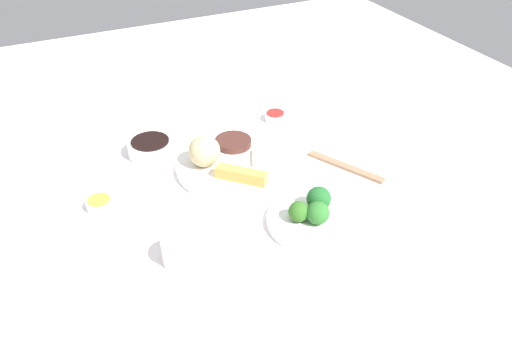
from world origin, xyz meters
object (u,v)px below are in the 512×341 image
soy_sauce_bowl (151,148)px  teacup (180,251)px  chopsticks_pair (345,167)px  sauce_ramekin_sweet_and_sour (275,117)px  broccoli_plate (315,221)px  main_plate (237,164)px  sauce_ramekin_hot_mustard (100,204)px

soy_sauce_bowl → teacup: bearing=-98.3°
chopsticks_pair → soy_sauce_bowl: bearing=147.0°
sauce_ramekin_sweet_and_sour → chopsticks_pair: size_ratio=0.29×
broccoli_plate → soy_sauce_bowl: size_ratio=1.76×
chopsticks_pair → main_plate: bearing=153.7°
soy_sauce_bowl → sauce_ramekin_hot_mustard: size_ratio=1.97×
teacup → chopsticks_pair: 0.48m
main_plate → sauce_ramekin_sweet_and_sour: size_ratio=5.10×
chopsticks_pair → sauce_ramekin_hot_mustard: bearing=170.1°
sauce_ramekin_hot_mustard → teacup: bearing=-65.4°
main_plate → sauce_ramekin_hot_mustard: 0.33m
broccoli_plate → sauce_ramekin_hot_mustard: sauce_ramekin_hot_mustard is taller
broccoli_plate → soy_sauce_bowl: bearing=119.4°
sauce_ramekin_hot_mustard → teacup: (0.10, -0.23, 0.01)m
broccoli_plate → teacup: (-0.29, 0.02, 0.02)m
sauce_ramekin_hot_mustard → teacup: size_ratio=0.84×
chopsticks_pair → teacup: bearing=-164.2°
teacup → chopsticks_pair: size_ratio=0.34×
sauce_ramekin_sweet_and_sour → chopsticks_pair: sauce_ramekin_sweet_and_sour is taller
broccoli_plate → teacup: 0.29m
main_plate → sauce_ramekin_hot_mustard: size_ratio=5.10×
chopsticks_pair → sauce_ramekin_sweet_and_sour: bearing=98.9°
main_plate → soy_sauce_bowl: bearing=139.2°
broccoli_plate → sauce_ramekin_sweet_and_sour: sauce_ramekin_sweet_and_sour is taller
soy_sauce_bowl → sauce_ramekin_hot_mustard: soy_sauce_bowl is taller
soy_sauce_bowl → chopsticks_pair: (0.40, -0.26, -0.01)m
broccoli_plate → sauce_ramekin_hot_mustard: 0.46m
soy_sauce_bowl → sauce_ramekin_hot_mustard: bearing=-134.8°
teacup → broccoli_plate: bearing=-3.3°
main_plate → teacup: 0.34m
main_plate → chopsticks_pair: bearing=-26.3°
broccoli_plate → sauce_ramekin_sweet_and_sour: size_ratio=3.47×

